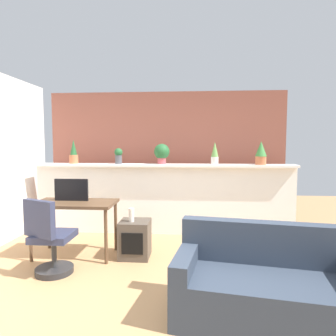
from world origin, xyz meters
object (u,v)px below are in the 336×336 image
desk (75,208)px  vase_on_shelf (131,215)px  potted_plant_1 (119,155)px  tv_monitor (71,190)px  side_cube_shelf (135,239)px  office_chair (50,242)px  potted_plant_2 (162,153)px  potted_plant_4 (261,153)px  couch (265,287)px  potted_plant_0 (74,153)px  potted_plant_3 (215,153)px

desk → vase_on_shelf: bearing=-2.5°
potted_plant_1 → tv_monitor: 1.16m
potted_plant_1 → vase_on_shelf: potted_plant_1 is taller
potted_plant_1 → side_cube_shelf: 1.60m
office_chair → side_cube_shelf: (0.89, 0.62, -0.14)m
office_chair → side_cube_shelf: 1.09m
potted_plant_1 → vase_on_shelf: 1.40m
potted_plant_1 → potted_plant_2: size_ratio=0.78×
potted_plant_1 → potted_plant_4: 2.36m
potted_plant_1 → vase_on_shelf: bearing=-68.5°
potted_plant_2 → couch: (1.15, -2.43, -1.11)m
tv_monitor → couch: (2.31, -1.39, -0.62)m
potted_plant_0 → potted_plant_2: (1.52, 0.02, 0.01)m
potted_plant_2 → potted_plant_4: (1.63, -0.06, 0.00)m
potted_plant_3 → office_chair: potted_plant_3 is taller
potted_plant_2 → potted_plant_4: potted_plant_4 is taller
potted_plant_0 → potted_plant_3: potted_plant_0 is taller
tv_monitor → potted_plant_0: bearing=109.7°
potted_plant_0 → tv_monitor: (0.36, -1.02, -0.48)m
potted_plant_1 → desk: 1.31m
potted_plant_4 → tv_monitor: 2.99m
potted_plant_1 → potted_plant_2: 0.74m
potted_plant_0 → potted_plant_1: bearing=-2.0°
potted_plant_1 → potted_plant_4: bearing=-0.5°
side_cube_shelf → potted_plant_2: bearing=76.8°
side_cube_shelf → desk: bearing=-179.7°
potted_plant_2 → potted_plant_3: (0.88, -0.07, -0.01)m
potted_plant_3 → side_cube_shelf: bearing=-137.7°
desk → potted_plant_3: bearing=27.9°
potted_plant_0 → side_cube_shelf: size_ratio=0.82×
desk → couch: couch is taller
office_chair → side_cube_shelf: office_chair is taller
potted_plant_0 → couch: size_ratio=0.25×
side_cube_shelf → vase_on_shelf: size_ratio=2.77×
office_chair → potted_plant_3: bearing=39.3°
vase_on_shelf → potted_plant_1: bearing=111.5°
potted_plant_0 → vase_on_shelf: 1.85m
potted_plant_2 → desk: potted_plant_2 is taller
potted_plant_3 → couch: size_ratio=0.23×
side_cube_shelf → couch: couch is taller
potted_plant_1 → tv_monitor: potted_plant_1 is taller
potted_plant_0 → potted_plant_4: bearing=-0.9°
potted_plant_0 → potted_plant_2: 1.52m
potted_plant_1 → potted_plant_3: potted_plant_3 is taller
potted_plant_1 → tv_monitor: bearing=-113.4°
desk → couch: size_ratio=0.66×
potted_plant_4 → vase_on_shelf: bearing=-150.6°
office_chair → vase_on_shelf: 1.05m
potted_plant_4 → office_chair: potted_plant_4 is taller
potted_plant_2 → desk: bearing=-134.3°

